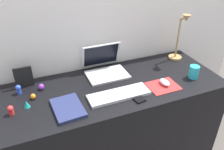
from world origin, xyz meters
name	(u,v)px	position (x,y,z in m)	size (l,w,h in m)	color
back_wall	(94,66)	(0.00, 0.35, 0.73)	(2.82, 0.05, 1.46)	silver
desk	(110,126)	(0.00, 0.00, 0.37)	(1.62, 0.62, 0.74)	black
laptop	(104,66)	(0.03, 0.20, 0.79)	(0.30, 0.27, 0.21)	silver
keyboard	(119,95)	(0.01, -0.13, 0.75)	(0.41, 0.13, 0.02)	silver
mousepad	(163,86)	(0.34, -0.14, 0.74)	(0.21, 0.17, 0.00)	red
mouse	(165,82)	(0.36, -0.12, 0.76)	(0.06, 0.10, 0.03)	silver
cell_phone	(136,97)	(0.11, -0.18, 0.74)	(0.06, 0.13, 0.01)	black
desk_lamp	(180,39)	(0.67, 0.16, 0.93)	(0.11, 0.15, 0.40)	#A5844C
notebook_pad	(68,108)	(-0.33, -0.13, 0.75)	(0.17, 0.24, 0.02)	navy
picture_frame	(24,77)	(-0.54, 0.23, 0.81)	(0.12, 0.02, 0.15)	black
coffee_mug	(194,72)	(0.61, -0.12, 0.79)	(0.07, 0.07, 0.09)	#28B7CC
toy_figurine_purple	(41,87)	(-0.45, 0.14, 0.76)	(0.04, 0.04, 0.04)	purple
toy_figurine_red	(11,110)	(-0.64, -0.05, 0.77)	(0.04, 0.04, 0.06)	red
toy_figurine_blue	(18,89)	(-0.59, 0.15, 0.78)	(0.04, 0.04, 0.07)	blue
toy_figurine_orange	(33,96)	(-0.51, 0.06, 0.76)	(0.03, 0.03, 0.04)	orange
toy_figurine_teal	(27,104)	(-0.56, -0.02, 0.76)	(0.04, 0.04, 0.04)	teal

